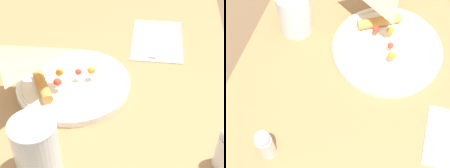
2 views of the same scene
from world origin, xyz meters
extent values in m
cube|color=olive|center=(0.00, 0.00, 0.72)|extent=(0.98, 0.85, 0.03)
cube|color=#382D23|center=(0.44, -0.38, 0.35)|extent=(0.06, 0.06, 0.70)
cube|color=#382D23|center=(0.44, 0.38, 0.35)|extent=(0.06, 0.06, 0.70)
cylinder|color=white|center=(-0.16, -0.06, 0.74)|extent=(0.26, 0.26, 0.02)
torus|color=white|center=(-0.16, -0.06, 0.75)|extent=(0.24, 0.24, 0.01)
pyramid|color=#E0B266|center=(-0.16, -0.06, 0.76)|extent=(0.17, 0.19, 0.02)
cylinder|color=#C68942|center=(-0.19, 0.01, 0.76)|extent=(0.10, 0.07, 0.02)
sphere|color=orange|center=(-0.16, -0.03, 0.77)|extent=(0.02, 0.02, 0.02)
sphere|color=red|center=(-0.20, -0.03, 0.77)|extent=(0.02, 0.02, 0.02)
sphere|color=orange|center=(-0.15, -0.10, 0.77)|extent=(0.02, 0.02, 0.02)
sphere|color=red|center=(-0.15, -0.07, 0.77)|extent=(0.01, 0.01, 0.01)
cylinder|color=white|center=(-0.39, -0.05, 0.79)|extent=(0.08, 0.08, 0.11)
cylinder|color=#B27F42|center=(-0.39, -0.05, 0.77)|extent=(0.07, 0.07, 0.08)
torus|color=white|center=(-0.39, -0.05, 0.84)|extent=(0.08, 0.08, 0.00)
cube|color=white|center=(0.06, -0.24, 0.74)|extent=(0.21, 0.14, 0.00)
cube|color=#B2B2B7|center=(0.01, -0.23, 0.74)|extent=(0.07, 0.03, 0.01)
cube|color=silver|center=(0.10, -0.24, 0.74)|extent=(0.12, 0.03, 0.00)
ellipsoid|color=silver|center=(0.15, -0.25, 0.74)|extent=(0.02, 0.02, 0.00)
cylinder|color=silver|center=(-0.34, -0.37, 0.77)|extent=(0.03, 0.03, 0.07)
camera|label=1|loc=(-0.75, -0.22, 1.24)|focal=55.00mm
camera|label=2|loc=(-0.14, -0.56, 1.40)|focal=55.00mm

